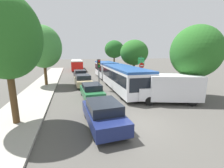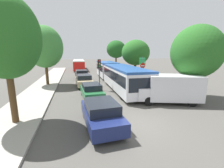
% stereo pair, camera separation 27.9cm
% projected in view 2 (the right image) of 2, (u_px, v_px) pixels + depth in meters
% --- Properties ---
extents(ground_plane, '(200.00, 200.00, 0.00)m').
position_uv_depth(ground_plane, '(134.00, 124.00, 8.69)').
color(ground_plane, '#4F4C47').
extents(kerb_strip_left, '(3.20, 40.95, 0.14)m').
position_uv_depth(kerb_strip_left, '(48.00, 81.00, 21.67)').
color(kerb_strip_left, '#9E998E').
rests_on(kerb_strip_left, ground).
extents(articulated_bus, '(3.08, 17.75, 2.63)m').
position_uv_depth(articulated_bus, '(115.00, 73.00, 20.00)').
color(articulated_bus, silver).
rests_on(articulated_bus, ground).
extents(city_bus_rear, '(2.76, 11.21, 2.40)m').
position_uv_depth(city_bus_rear, '(79.00, 64.00, 37.29)').
color(city_bus_rear, red).
rests_on(city_bus_rear, ground).
extents(queued_car_navy, '(1.97, 4.26, 1.45)m').
position_uv_depth(queued_car_navy, '(101.00, 113.00, 8.38)').
color(queued_car_navy, navy).
rests_on(queued_car_navy, ground).
extents(queued_car_green, '(1.85, 3.99, 1.36)m').
position_uv_depth(queued_car_green, '(92.00, 91.00, 13.59)').
color(queued_car_green, '#236638').
rests_on(queued_car_green, ground).
extents(queued_car_tan, '(2.00, 4.31, 1.47)m').
position_uv_depth(queued_car_tan, '(84.00, 80.00, 18.54)').
color(queued_car_tan, tan).
rests_on(queued_car_tan, ground).
extents(queued_car_black, '(1.99, 4.29, 1.46)m').
position_uv_depth(queued_car_black, '(82.00, 74.00, 23.69)').
color(queued_car_black, black).
rests_on(queued_car_black, ground).
extents(white_van, '(5.36, 3.41, 2.31)m').
position_uv_depth(white_van, '(171.00, 88.00, 12.23)').
color(white_van, silver).
rests_on(white_van, ground).
extents(traffic_light, '(0.34, 0.37, 3.40)m').
position_uv_depth(traffic_light, '(99.00, 68.00, 16.21)').
color(traffic_light, '#56595E').
rests_on(traffic_light, ground).
extents(no_entry_sign, '(0.70, 0.08, 2.82)m').
position_uv_depth(no_entry_sign, '(143.00, 70.00, 19.55)').
color(no_entry_sign, '#56595E').
rests_on(no_entry_sign, ground).
extents(direction_sign_post, '(0.34, 1.38, 3.60)m').
position_uv_depth(direction_sign_post, '(142.00, 64.00, 21.37)').
color(direction_sign_post, '#56595E').
rests_on(direction_sign_post, ground).
extents(tree_left_near, '(3.64, 3.64, 7.14)m').
position_uv_depth(tree_left_near, '(5.00, 39.00, 7.77)').
color(tree_left_near, '#51381E').
rests_on(tree_left_near, ground).
extents(tree_left_mid, '(4.38, 4.38, 7.33)m').
position_uv_depth(tree_left_mid, '(45.00, 47.00, 18.23)').
color(tree_left_mid, '#51381E').
rests_on(tree_left_mid, ground).
extents(tree_right_near, '(4.27, 4.27, 6.42)m').
position_uv_depth(tree_right_near, '(197.00, 52.00, 12.82)').
color(tree_right_near, '#51381E').
rests_on(tree_right_near, ground).
extents(tree_right_mid, '(4.54, 4.54, 6.20)m').
position_uv_depth(tree_right_mid, '(136.00, 53.00, 24.44)').
color(tree_right_mid, '#51381E').
rests_on(tree_right_mid, ground).
extents(tree_right_far, '(4.47, 4.47, 7.00)m').
position_uv_depth(tree_right_far, '(116.00, 49.00, 35.07)').
color(tree_right_far, '#51381E').
rests_on(tree_right_far, ground).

